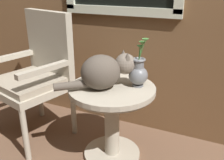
% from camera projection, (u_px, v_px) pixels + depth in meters
% --- Properties ---
extents(wicker_side_table, '(0.61, 0.61, 0.57)m').
position_uv_depth(wicker_side_table, '(112.00, 108.00, 1.80)').
color(wicker_side_table, '#B2A893').
rests_on(wicker_side_table, ground_plane).
extents(wicker_chair, '(0.64, 0.63, 1.03)m').
position_uv_depth(wicker_chair, '(37.00, 71.00, 2.07)').
color(wicker_chair, '#B2A893').
rests_on(wicker_chair, ground_plane).
extents(cat, '(0.45, 0.42, 0.25)m').
position_uv_depth(cat, '(104.00, 71.00, 1.68)').
color(cat, brown).
rests_on(cat, wicker_side_table).
extents(pewter_vase_with_ivy, '(0.13, 0.13, 0.34)m').
position_uv_depth(pewter_vase_with_ivy, '(138.00, 72.00, 1.72)').
color(pewter_vase_with_ivy, slate).
rests_on(pewter_vase_with_ivy, wicker_side_table).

